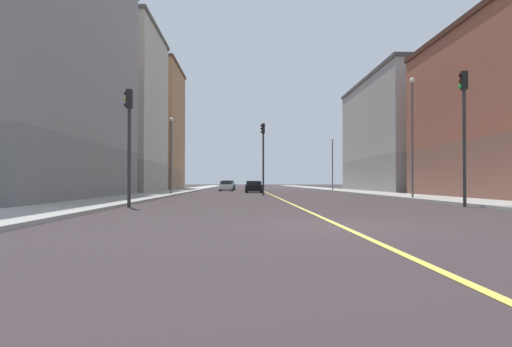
{
  "coord_description": "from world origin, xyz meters",
  "views": [
    {
      "loc": [
        -2.7,
        -13.11,
        1.22
      ],
      "look_at": [
        -1.43,
        31.32,
        1.99
      ],
      "focal_mm": 33.48,
      "sensor_mm": 36.0,
      "label": 1
    }
  ],
  "objects_px": {
    "street_lamp_right_near": "(171,147)",
    "car_black": "(254,187)",
    "car_white": "(226,186)",
    "building_right_corner": "(39,63)",
    "building_right_midblock": "(122,110)",
    "building_left_mid": "(396,135)",
    "traffic_light_median_far": "(263,149)",
    "building_right_distant": "(153,128)",
    "street_lamp_left_near": "(412,126)",
    "traffic_light_right_near": "(129,130)",
    "traffic_light_left_near": "(464,120)",
    "car_teal": "(228,185)",
    "car_blue": "(253,186)",
    "street_lamp_left_far": "(332,158)"
  },
  "relations": [
    {
      "from": "traffic_light_right_near",
      "to": "car_white",
      "type": "relative_size",
      "value": 1.33
    },
    {
      "from": "street_lamp_right_near",
      "to": "car_blue",
      "type": "height_order",
      "value": "street_lamp_right_near"
    },
    {
      "from": "building_left_mid",
      "to": "car_blue",
      "type": "height_order",
      "value": "building_left_mid"
    },
    {
      "from": "building_right_distant",
      "to": "traffic_light_median_far",
      "type": "distance_m",
      "value": 35.01
    },
    {
      "from": "traffic_light_right_near",
      "to": "street_lamp_right_near",
      "type": "xyz_separation_m",
      "value": [
        -0.98,
        20.09,
        0.65
      ]
    },
    {
      "from": "street_lamp_right_near",
      "to": "car_black",
      "type": "xyz_separation_m",
      "value": [
        7.69,
        10.37,
        -3.69
      ]
    },
    {
      "from": "street_lamp_left_near",
      "to": "car_black",
      "type": "height_order",
      "value": "street_lamp_left_near"
    },
    {
      "from": "traffic_light_left_near",
      "to": "building_right_midblock",
      "type": "bearing_deg",
      "value": 127.38
    },
    {
      "from": "building_right_corner",
      "to": "traffic_light_right_near",
      "type": "bearing_deg",
      "value": -49.38
    },
    {
      "from": "street_lamp_left_near",
      "to": "street_lamp_right_near",
      "type": "distance_m",
      "value": 20.89
    },
    {
      "from": "car_black",
      "to": "car_white",
      "type": "bearing_deg",
      "value": 107.8
    },
    {
      "from": "building_right_corner",
      "to": "street_lamp_right_near",
      "type": "relative_size",
      "value": 3.5
    },
    {
      "from": "car_white",
      "to": "car_black",
      "type": "relative_size",
      "value": 1.06
    },
    {
      "from": "building_right_distant",
      "to": "building_right_corner",
      "type": "bearing_deg",
      "value": -90.0
    },
    {
      "from": "traffic_light_right_near",
      "to": "street_lamp_left_near",
      "type": "relative_size",
      "value": 0.68
    },
    {
      "from": "building_left_mid",
      "to": "traffic_light_left_near",
      "type": "relative_size",
      "value": 3.82
    },
    {
      "from": "building_left_mid",
      "to": "traffic_light_right_near",
      "type": "distance_m",
      "value": 43.97
    },
    {
      "from": "building_right_corner",
      "to": "building_right_midblock",
      "type": "height_order",
      "value": "building_right_midblock"
    },
    {
      "from": "street_lamp_left_far",
      "to": "car_black",
      "type": "distance_m",
      "value": 14.17
    },
    {
      "from": "building_right_corner",
      "to": "street_lamp_left_far",
      "type": "distance_m",
      "value": 39.33
    },
    {
      "from": "car_white",
      "to": "car_black",
      "type": "height_order",
      "value": "car_white"
    },
    {
      "from": "street_lamp_left_far",
      "to": "car_teal",
      "type": "relative_size",
      "value": 1.48
    },
    {
      "from": "traffic_light_left_near",
      "to": "car_teal",
      "type": "bearing_deg",
      "value": 104.23
    },
    {
      "from": "building_left_mid",
      "to": "car_white",
      "type": "height_order",
      "value": "building_left_mid"
    },
    {
      "from": "traffic_light_median_far",
      "to": "street_lamp_left_near",
      "type": "relative_size",
      "value": 0.78
    },
    {
      "from": "traffic_light_left_near",
      "to": "car_white",
      "type": "height_order",
      "value": "traffic_light_left_near"
    },
    {
      "from": "traffic_light_left_near",
      "to": "street_lamp_right_near",
      "type": "xyz_separation_m",
      "value": [
        -17.18,
        20.09,
        0.09
      ]
    },
    {
      "from": "street_lamp_left_far",
      "to": "car_blue",
      "type": "relative_size",
      "value": 1.51
    },
    {
      "from": "building_right_distant",
      "to": "street_lamp_left_near",
      "type": "xyz_separation_m",
      "value": [
        25.63,
        -40.9,
        -4.42
      ]
    },
    {
      "from": "car_teal",
      "to": "traffic_light_median_far",
      "type": "bearing_deg",
      "value": -82.63
    },
    {
      "from": "building_right_midblock",
      "to": "building_right_distant",
      "type": "xyz_separation_m",
      "value": [
        0.0,
        18.53,
        0.07
      ]
    },
    {
      "from": "building_right_corner",
      "to": "traffic_light_median_far",
      "type": "xyz_separation_m",
      "value": [
        15.7,
        10.11,
        -5.17
      ]
    },
    {
      "from": "building_right_midblock",
      "to": "car_white",
      "type": "height_order",
      "value": "building_right_midblock"
    },
    {
      "from": "building_left_mid",
      "to": "traffic_light_median_far",
      "type": "xyz_separation_m",
      "value": [
        -17.38,
        -16.33,
        -2.91
      ]
    },
    {
      "from": "building_left_mid",
      "to": "building_right_distant",
      "type": "height_order",
      "value": "building_right_distant"
    },
    {
      "from": "street_lamp_right_near",
      "to": "building_right_distant",
      "type": "bearing_deg",
      "value": 103.63
    },
    {
      "from": "building_right_midblock",
      "to": "street_lamp_left_near",
      "type": "distance_m",
      "value": 34.3
    },
    {
      "from": "traffic_light_right_near",
      "to": "car_black",
      "type": "height_order",
      "value": "traffic_light_right_near"
    },
    {
      "from": "street_lamp_right_near",
      "to": "traffic_light_right_near",
      "type": "bearing_deg",
      "value": -87.2
    },
    {
      "from": "traffic_light_left_near",
      "to": "street_lamp_left_far",
      "type": "xyz_separation_m",
      "value": [
        1.02,
        39.22,
        0.07
      ]
    },
    {
      "from": "street_lamp_left_far",
      "to": "car_blue",
      "type": "bearing_deg",
      "value": -178.0
    },
    {
      "from": "building_left_mid",
      "to": "building_right_distant",
      "type": "relative_size",
      "value": 1.33
    },
    {
      "from": "building_right_distant",
      "to": "traffic_light_left_near",
      "type": "xyz_separation_m",
      "value": [
        24.62,
        -50.75,
        -5.28
      ]
    },
    {
      "from": "traffic_light_right_near",
      "to": "street_lamp_left_far",
      "type": "distance_m",
      "value": 42.83
    },
    {
      "from": "traffic_light_median_far",
      "to": "street_lamp_left_far",
      "type": "height_order",
      "value": "street_lamp_left_far"
    },
    {
      "from": "traffic_light_median_far",
      "to": "street_lamp_left_far",
      "type": "distance_m",
      "value": 21.7
    },
    {
      "from": "car_black",
      "to": "car_blue",
      "type": "bearing_deg",
      "value": 89.75
    },
    {
      "from": "traffic_light_left_near",
      "to": "car_white",
      "type": "relative_size",
      "value": 1.57
    },
    {
      "from": "street_lamp_left_far",
      "to": "car_teal",
      "type": "bearing_deg",
      "value": 139.71
    },
    {
      "from": "building_left_mid",
      "to": "car_teal",
      "type": "bearing_deg",
      "value": 145.33
    }
  ]
}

